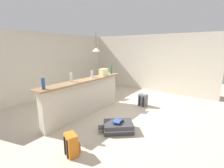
# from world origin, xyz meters

# --- Properties ---
(ground_plane) EXTENTS (13.00, 13.00, 0.05)m
(ground_plane) POSITION_xyz_m (0.00, 0.00, -0.03)
(ground_plane) COLOR beige
(wall_back) EXTENTS (6.60, 0.10, 2.50)m
(wall_back) POSITION_xyz_m (0.00, 3.05, 1.25)
(wall_back) COLOR beige
(wall_back) RESTS_ON ground_plane
(wall_right) EXTENTS (0.10, 6.00, 2.50)m
(wall_right) POSITION_xyz_m (3.05, 0.30, 1.25)
(wall_right) COLOR beige
(wall_right) RESTS_ON ground_plane
(partition_half_wall) EXTENTS (2.80, 0.20, 1.02)m
(partition_half_wall) POSITION_xyz_m (-0.72, 0.48, 0.51)
(partition_half_wall) COLOR beige
(partition_half_wall) RESTS_ON ground_plane
(bar_countertop) EXTENTS (2.96, 0.40, 0.05)m
(bar_countertop) POSITION_xyz_m (-0.72, 0.48, 1.04)
(bar_countertop) COLOR #93704C
(bar_countertop) RESTS_ON partition_half_wall
(bottle_blue) EXTENTS (0.07, 0.07, 0.25)m
(bottle_blue) POSITION_xyz_m (-2.00, 0.44, 1.19)
(bottle_blue) COLOR #284C89
(bottle_blue) RESTS_ON bar_countertop
(bottle_white) EXTENTS (0.07, 0.07, 0.24)m
(bottle_white) POSITION_xyz_m (-1.12, 0.55, 1.18)
(bottle_white) COLOR silver
(bottle_white) RESTS_ON bar_countertop
(bottle_clear) EXTENTS (0.07, 0.07, 0.21)m
(bottle_clear) POSITION_xyz_m (-0.33, 0.54, 1.17)
(bottle_clear) COLOR silver
(bottle_clear) RESTS_ON bar_countertop
(bottle_green) EXTENTS (0.07, 0.07, 0.29)m
(bottle_green) POSITION_xyz_m (0.53, 0.43, 1.21)
(bottle_green) COLOR #2D6B38
(bottle_green) RESTS_ON bar_countertop
(grocery_bag) EXTENTS (0.26, 0.18, 0.22)m
(grocery_bag) POSITION_xyz_m (0.12, 0.45, 1.18)
(grocery_bag) COLOR beige
(grocery_bag) RESTS_ON bar_countertop
(dining_table) EXTENTS (1.10, 0.80, 0.74)m
(dining_table) POSITION_xyz_m (0.96, 1.55, 0.65)
(dining_table) COLOR #332319
(dining_table) RESTS_ON ground_plane
(dining_chair_near_partition) EXTENTS (0.47, 0.47, 0.93)m
(dining_chair_near_partition) POSITION_xyz_m (0.89, 1.02, 0.52)
(dining_chair_near_partition) COLOR black
(dining_chair_near_partition) RESTS_ON ground_plane
(pendant_lamp) EXTENTS (0.34, 0.34, 0.75)m
(pendant_lamp) POSITION_xyz_m (1.04, 1.53, 1.87)
(pendant_lamp) COLOR black
(suitcase_flat_charcoal) EXTENTS (0.82, 0.85, 0.22)m
(suitcase_flat_charcoal) POSITION_xyz_m (-0.96, -0.83, 0.11)
(suitcase_flat_charcoal) COLOR #38383D
(suitcase_flat_charcoal) RESTS_ON ground_plane
(backpack_grey) EXTENTS (0.27, 0.30, 0.42)m
(backpack_grey) POSITION_xyz_m (0.95, -0.59, 0.20)
(backpack_grey) COLOR slate
(backpack_grey) RESTS_ON ground_plane
(backpack_orange) EXTENTS (0.31, 0.33, 0.42)m
(backpack_orange) POSITION_xyz_m (-2.19, -0.61, 0.20)
(backpack_orange) COLOR orange
(backpack_orange) RESTS_ON ground_plane
(book_stack) EXTENTS (0.31, 0.20, 0.06)m
(book_stack) POSITION_xyz_m (-0.97, -0.83, 0.25)
(book_stack) COLOR black
(book_stack) RESTS_ON suitcase_flat_charcoal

